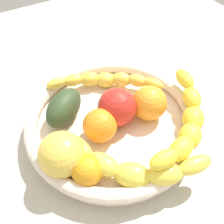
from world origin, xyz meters
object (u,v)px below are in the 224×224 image
at_px(orange_mid_left, 87,170).
at_px(tomato_red, 118,108).
at_px(orange_front, 149,103).
at_px(avocado_dark, 64,107).
at_px(banana_draped_left, 105,81).
at_px(fruit_bowl, 112,121).
at_px(banana_draped_right, 187,122).
at_px(banana_arching_top, 134,167).
at_px(orange_mid_right, 100,126).
at_px(apple_yellow, 62,154).

bearing_deg(orange_mid_left, tomato_red, -143.55).
distance_m(orange_front, avocado_dark, 0.16).
xyz_separation_m(banana_draped_left, orange_mid_left, (0.13, 0.17, 0.00)).
relative_size(fruit_bowl, banana_draped_right, 1.71).
relative_size(fruit_bowl, orange_front, 4.94).
xyz_separation_m(fruit_bowl, tomato_red, (-0.01, 0.00, 0.04)).
height_order(banana_arching_top, orange_mid_left, orange_mid_left).
bearing_deg(avocado_dark, orange_front, 150.86).
bearing_deg(avocado_dark, banana_arching_top, 104.09).
height_order(orange_mid_left, avocado_dark, avocado_dark).
distance_m(banana_draped_right, tomato_red, 0.13).
xyz_separation_m(banana_draped_left, orange_mid_right, (0.07, 0.11, 0.01)).
bearing_deg(tomato_red, orange_mid_right, 17.18).
bearing_deg(orange_mid_right, orange_mid_left, 47.28).
relative_size(fruit_bowl, tomato_red, 4.50).
height_order(banana_draped_right, banana_arching_top, banana_draped_right).
bearing_deg(tomato_red, orange_front, 163.91).
height_order(tomato_red, apple_yellow, apple_yellow).
bearing_deg(apple_yellow, orange_mid_left, 121.94).
bearing_deg(banana_draped_left, orange_mid_left, 52.57).
xyz_separation_m(orange_mid_left, avocado_dark, (-0.02, -0.14, 0.00)).
bearing_deg(fruit_bowl, orange_mid_right, 26.29).
xyz_separation_m(fruit_bowl, orange_mid_left, (0.09, 0.08, 0.02)).
distance_m(banana_draped_left, orange_mid_left, 0.21).
distance_m(banana_draped_left, orange_front, 0.12).
distance_m(banana_draped_left, avocado_dark, 0.11).
xyz_separation_m(banana_draped_right, banana_arching_top, (0.13, 0.02, -0.01)).
xyz_separation_m(banana_draped_right, orange_mid_left, (0.19, -0.01, -0.01)).
xyz_separation_m(fruit_bowl, banana_draped_left, (-0.04, -0.09, 0.02)).
bearing_deg(orange_mid_right, banana_draped_left, -123.92).
distance_m(orange_mid_right, tomato_red, 0.05).
bearing_deg(banana_arching_top, orange_front, -136.38).
xyz_separation_m(orange_mid_left, orange_mid_right, (-0.06, -0.06, 0.01)).
distance_m(fruit_bowl, avocado_dark, 0.10).
height_order(banana_arching_top, apple_yellow, apple_yellow).
xyz_separation_m(banana_draped_right, apple_yellow, (0.22, -0.05, 0.00)).
height_order(fruit_bowl, banana_draped_left, banana_draped_left).
xyz_separation_m(orange_mid_left, tomato_red, (-0.10, -0.08, 0.01)).
xyz_separation_m(orange_mid_right, tomato_red, (-0.05, -0.01, 0.01)).
bearing_deg(banana_draped_right, banana_draped_left, -71.22).
bearing_deg(banana_draped_left, fruit_bowl, 67.74).
height_order(orange_mid_left, tomato_red, tomato_red).
xyz_separation_m(banana_draped_left, tomato_red, (0.03, 0.09, 0.01)).
relative_size(tomato_red, avocado_dark, 0.78).
distance_m(banana_draped_left, apple_yellow, 0.20).
height_order(banana_arching_top, orange_front, orange_front).
height_order(orange_mid_right, apple_yellow, apple_yellow).
bearing_deg(tomato_red, banana_draped_right, 134.26).
height_order(orange_front, orange_mid_right, orange_front).
bearing_deg(banana_draped_right, orange_front, -68.98).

